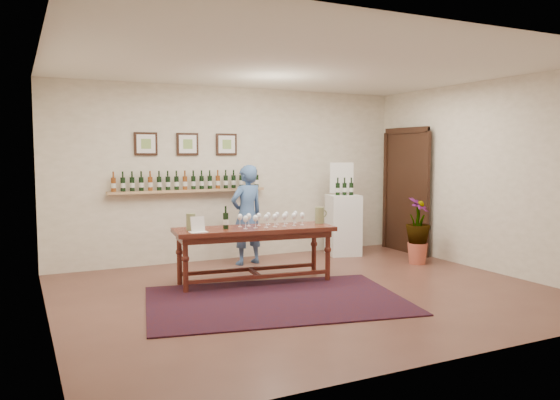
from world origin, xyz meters
name	(u,v)px	position (x,y,z in m)	size (l,w,h in m)	color
ground	(308,292)	(0.00, 0.00, 0.00)	(6.00, 6.00, 0.00)	#553025
room_shell	(364,189)	(2.11, 1.86, 1.12)	(6.00, 6.00, 6.00)	#F2E7CE
rug	(276,300)	(-0.53, -0.19, 0.01)	(2.99, 1.99, 0.02)	#44110C
tasting_table	(254,236)	(-0.40, 0.75, 0.64)	(2.19, 0.92, 0.75)	#441411
table_glasses	(271,219)	(-0.14, 0.78, 0.84)	(1.30, 0.30, 0.18)	white
table_bottles	(225,218)	(-0.79, 0.81, 0.90)	(0.26, 0.15, 0.28)	black
pitcher_left	(191,222)	(-1.25, 0.85, 0.86)	(0.14, 0.14, 0.22)	olive
pitcher_right	(320,215)	(0.58, 0.72, 0.87)	(0.15, 0.15, 0.23)	olive
menu_card	(198,224)	(-1.21, 0.67, 0.85)	(0.22, 0.16, 0.20)	white
display_pedestal	(343,225)	(1.77, 1.96, 0.51)	(0.51, 0.51, 1.03)	white
pedestal_bottles	(345,186)	(1.76, 1.91, 1.18)	(0.31, 0.08, 0.31)	black
info_sign	(342,178)	(1.80, 2.07, 1.31)	(0.42, 0.02, 0.58)	white
potted_plant	(418,231)	(2.40, 0.78, 0.53)	(0.66, 0.66, 0.90)	#B4523C
person	(247,215)	(-0.02, 1.94, 0.78)	(0.57, 0.37, 1.56)	#3E5F93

